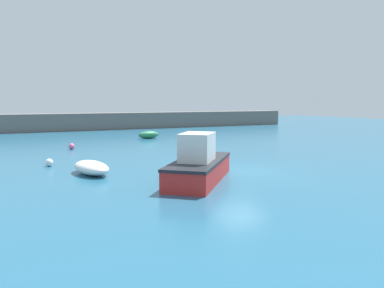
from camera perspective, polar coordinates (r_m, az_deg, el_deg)
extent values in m
cube|color=#235B7A|center=(19.83, 7.43, -4.44)|extent=(120.00, 120.00, 0.20)
cube|color=#66605B|center=(50.29, -14.07, 3.38)|extent=(56.63, 3.25, 2.15)
ellipsoid|color=#287A4C|center=(37.22, -6.63, 1.42)|extent=(2.25, 1.25, 0.75)
ellipsoid|color=white|center=(19.50, -15.09, -3.49)|extent=(1.91, 3.11, 0.68)
cube|color=red|center=(17.25, 1.12, -4.22)|extent=(5.15, 5.48, 0.87)
cube|color=black|center=(17.16, 1.12, -2.59)|extent=(5.25, 5.59, 0.12)
cube|color=silver|center=(16.66, 0.78, -0.67)|extent=(2.22, 2.27, 1.38)
sphere|color=#EA668C|center=(30.12, -17.87, -0.34)|extent=(0.45, 0.45, 0.45)
sphere|color=white|center=(22.59, -20.94, -2.66)|extent=(0.44, 0.44, 0.44)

